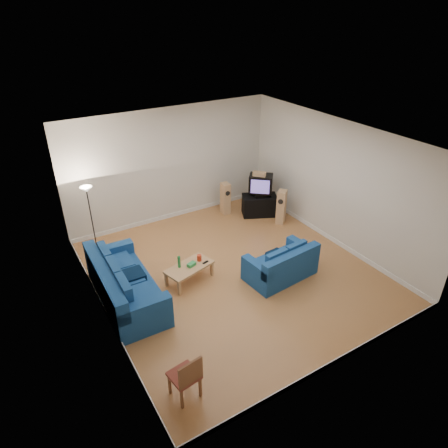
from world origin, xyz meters
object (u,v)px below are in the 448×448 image
coffee_table (189,268)px  television (261,183)px  sofa_three_seat (123,288)px  tv_stand (259,205)px  sofa_loveseat (282,266)px

coffee_table → television: 3.84m
sofa_three_seat → coffee_table: 1.50m
sofa_three_seat → television: television is taller
coffee_table → tv_stand: size_ratio=1.20×
sofa_loveseat → tv_stand: bearing=58.9°
television → tv_stand: bearing=-93.3°
tv_stand → television: 0.67m
sofa_three_seat → tv_stand: bearing=111.4°
sofa_loveseat → tv_stand: size_ratio=1.68×
sofa_loveseat → tv_stand: (1.38, 2.79, 0.00)m
television → coffee_table: bearing=-109.9°
sofa_three_seat → tv_stand: 5.06m
sofa_loveseat → coffee_table: 2.10m
sofa_loveseat → sofa_three_seat: bearing=158.0°
coffee_table → television: television is taller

